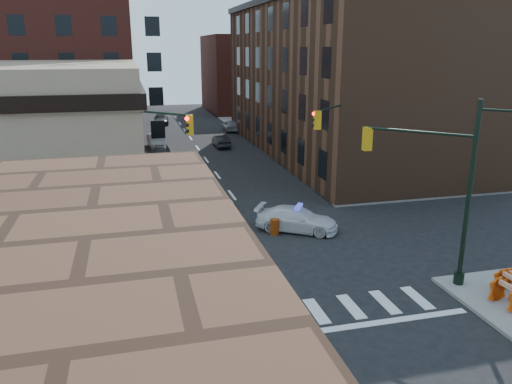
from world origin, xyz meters
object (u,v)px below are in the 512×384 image
pedestrian_b (105,206)px  barrel_road (275,227)px  barrel_bank (165,214)px  barricade_nw_a (87,217)px  parked_car_enear (221,141)px  pedestrian_a (73,209)px  police_car (297,219)px  pickup (185,203)px  parked_car_wfar (156,141)px  parked_car_wnear (161,153)px

pedestrian_b → barrel_road: size_ratio=2.06×
barrel_bank → barricade_nw_a: bearing=178.7°
parked_car_enear → barricade_nw_a: size_ratio=3.10×
pedestrian_b → pedestrian_a: bearing=176.0°
police_car → pedestrian_a: (-12.46, 3.96, 0.33)m
barrel_road → barricade_nw_a: 10.98m
pickup → parked_car_enear: (6.24, 21.60, -0.22)m
pickup → barricade_nw_a: (-5.76, -0.51, -0.24)m
parked_car_wfar → parked_car_enear: 6.76m
pedestrian_b → barrel_bank: size_ratio=2.00×
pickup → pedestrian_b: 4.72m
pickup → parked_car_wnear: 16.43m
pedestrian_a → pedestrian_b: 1.85m
pedestrian_a → barrel_bank: (5.30, -0.45, -0.54)m
barrel_road → barricade_nw_a: bearing=159.2°
barrel_road → barrel_bank: bearing=146.6°
police_car → pickup: bearing=85.6°
pickup → barrel_road: 6.32m
pickup → parked_car_wnear: bearing=-13.1°
parked_car_wfar → pedestrian_a: (-6.13, -22.89, 0.28)m
police_car → parked_car_enear: (0.33, 25.72, -0.04)m
police_car → barrel_bank: police_car is taller
police_car → pedestrian_a: size_ratio=2.72×
police_car → parked_car_wnear: parked_car_wnear is taller
pedestrian_b → parked_car_wfar: bearing=77.1°
barricade_nw_a → pickup: bearing=11.1°
pickup → parked_car_enear: 22.48m
parked_car_enear → parked_car_wnear: bearing=37.2°
pedestrian_b → barrel_bank: bearing=-8.9°
barrel_road → barrel_bank: barrel_bank is taller
police_car → pedestrian_a: bearing=102.9°
pedestrian_a → barrel_bank: size_ratio=1.85×
pickup → barrel_bank: bearing=101.5°
parked_car_wnear → barrel_bank: bearing=-86.9°
pedestrian_b → pickup: bearing=0.2°
police_car → parked_car_wfar: 27.59m
barrel_road → barrel_bank: size_ratio=0.97×
police_car → parked_car_wnear: 21.48m
parked_car_wnear → pedestrian_b: (-4.31, -16.63, 0.34)m
pickup → parked_car_wfar: 22.74m
parked_car_wnear → barrel_bank: (-0.86, -17.03, -0.27)m
parked_car_wfar → barrel_road: size_ratio=4.88×
pedestrian_b → parked_car_enear: bearing=61.0°
police_car → parked_car_wfar: size_ratio=1.06×
parked_car_enear → barrel_road: parked_car_enear is taller
parked_car_enear → pedestrian_a: 25.24m
police_car → pickup: pickup is taller
parked_car_enear → barrel_bank: bearing=70.6°
pedestrian_a → pedestrian_b: size_ratio=0.92×
barricade_nw_a → barrel_road: bearing=-14.7°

